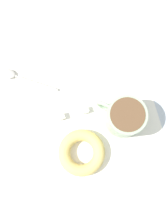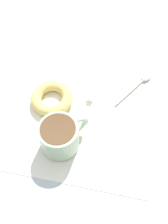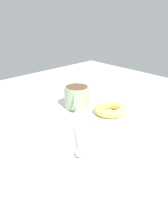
{
  "view_description": "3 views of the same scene",
  "coord_description": "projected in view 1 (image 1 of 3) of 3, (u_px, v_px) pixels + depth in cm",
  "views": [
    {
      "loc": [
        -8.18,
        1.7,
        60.33
      ],
      "look_at": [
        2.13,
        -1.81,
        2.3
      ],
      "focal_mm": 40.0,
      "sensor_mm": 36.0,
      "label": 1
    },
    {
      "loc": [
        6.28,
        -34.72,
        53.82
      ],
      "look_at": [
        2.13,
        -1.81,
        2.3
      ],
      "focal_mm": 40.0,
      "sensor_mm": 36.0,
      "label": 2
    },
    {
      "loc": [
        53.02,
        51.34,
        35.58
      ],
      "look_at": [
        2.13,
        -1.81,
        2.3
      ],
      "focal_mm": 40.0,
      "sensor_mm": 36.0,
      "label": 3
    }
  ],
  "objects": [
    {
      "name": "sugar_cube_extra",
      "position": [
        61.0,
        116.0,
        0.6
      ],
      "size": [
        1.48,
        1.48,
        1.48
      ],
      "primitive_type": "cube",
      "color": "white",
      "rests_on": "napkin"
    },
    {
      "name": "spoon",
      "position": [
        17.0,
        76.0,
        0.62
      ],
      "size": [
        10.25,
        12.74,
        0.9
      ],
      "color": "#B7B2A8",
      "rests_on": "napkin"
    },
    {
      "name": "sugar_cube",
      "position": [
        85.0,
        110.0,
        0.6
      ],
      "size": [
        1.51,
        1.51,
        1.51
      ],
      "primitive_type": "cube",
      "color": "white",
      "rests_on": "napkin"
    },
    {
      "name": "ground_plane",
      "position": [
        80.0,
        125.0,
        0.62
      ],
      "size": [
        120.0,
        120.0,
        2.0
      ],
      "primitive_type": "cube",
      "color": "#B2BCC6"
    },
    {
      "name": "napkin",
      "position": [
        84.0,
        114.0,
        0.61
      ],
      "size": [
        37.64,
        37.64,
        0.3
      ],
      "primitive_type": "cube",
      "rotation": [
        0.0,
        0.0,
        -0.08
      ],
      "color": "white",
      "rests_on": "ground_plane"
    },
    {
      "name": "donut",
      "position": [
        82.0,
        153.0,
        0.58
      ],
      "size": [
        10.91,
        10.91,
        2.76
      ],
      "primitive_type": "torus",
      "color": "#E5C66B",
      "rests_on": "napkin"
    },
    {
      "name": "coffee_cup",
      "position": [
        124.0,
        117.0,
        0.57
      ],
      "size": [
        10.2,
        9.74,
        7.6
      ],
      "color": "#9EB793",
      "rests_on": "napkin"
    }
  ]
}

